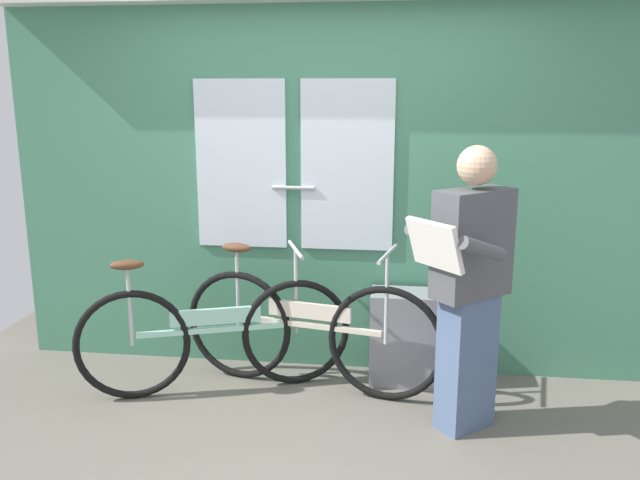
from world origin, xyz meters
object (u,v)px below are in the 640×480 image
passenger_reading_newspaper (469,285)px  bicycle_leaning_behind (215,335)px  trash_bin_by_wall (404,337)px  bicycle_near_door (308,331)px

passenger_reading_newspaper → bicycle_leaning_behind: bearing=-51.0°
passenger_reading_newspaper → trash_bin_by_wall: (-0.34, 0.56, -0.54)m
passenger_reading_newspaper → trash_bin_by_wall: passenger_reading_newspaper is taller
bicycle_near_door → passenger_reading_newspaper: 1.11m
bicycle_near_door → trash_bin_by_wall: bicycle_near_door is taller
passenger_reading_newspaper → trash_bin_by_wall: 0.84m
bicycle_leaning_behind → trash_bin_by_wall: bearing=-5.4°
bicycle_leaning_behind → bicycle_near_door: bearing=-8.2°
bicycle_near_door → trash_bin_by_wall: bearing=28.4°
bicycle_leaning_behind → passenger_reading_newspaper: bearing=-29.5°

